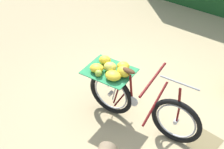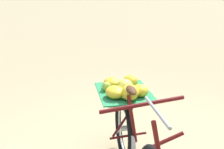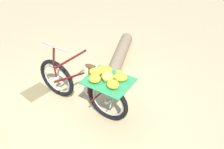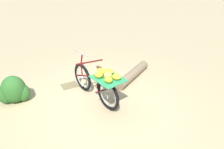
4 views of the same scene
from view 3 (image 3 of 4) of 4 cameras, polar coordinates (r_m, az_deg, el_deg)
name	(u,v)px [view 3 (image 3 of 4)]	position (r m, az deg, el deg)	size (l,w,h in m)	color
ground_plane	(83,120)	(4.37, -6.27, -9.72)	(60.00, 60.00, 0.00)	tan
bicycle	(87,86)	(4.21, -5.34, -2.37)	(0.81, 1.80, 1.03)	black
fallen_log	(119,57)	(5.54, 1.57, 3.85)	(0.26, 0.26, 1.61)	#7F6B51
leaf_litter_patch	(36,92)	(5.04, -16.10, -3.58)	(0.44, 0.36, 0.01)	olive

